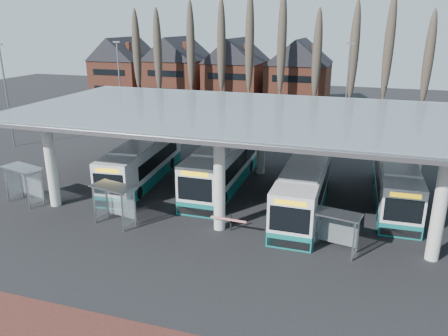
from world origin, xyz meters
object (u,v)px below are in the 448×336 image
(bus_3, at_px, (395,182))
(shelter_2, at_px, (337,223))
(bus_1, at_px, (224,164))
(shelter_1, at_px, (115,196))
(shelter_0, at_px, (25,176))
(bus_0, at_px, (143,162))
(bus_2, at_px, (305,187))

(bus_3, height_order, shelter_2, bus_3)
(bus_1, height_order, shelter_1, bus_1)
(shelter_0, xyz_separation_m, shelter_1, (7.84, -1.12, -0.05))
(shelter_0, bearing_deg, bus_0, 63.44)
(shelter_1, xyz_separation_m, shelter_2, (13.41, 0.51, -0.16))
(bus_3, xyz_separation_m, shelter_2, (-3.41, -8.50, 0.21))
(shelter_0, xyz_separation_m, shelter_2, (21.25, -0.60, -0.20))
(shelter_0, distance_m, shelter_1, 7.92)
(bus_2, relative_size, bus_3, 1.04)
(bus_0, distance_m, bus_3, 18.98)
(bus_2, xyz_separation_m, shelter_0, (-18.77, -4.78, 0.34))
(bus_2, height_order, shelter_2, bus_2)
(bus_0, height_order, shelter_0, bus_0)
(shelter_0, bearing_deg, bus_3, 32.44)
(bus_2, distance_m, bus_3, 6.66)
(bus_0, height_order, shelter_1, bus_0)
(bus_2, xyz_separation_m, shelter_1, (-10.94, -5.90, 0.30))
(bus_1, distance_m, shelter_1, 9.71)
(bus_3, bearing_deg, shelter_0, -163.60)
(bus_2, height_order, bus_3, bus_2)
(bus_0, relative_size, bus_1, 0.95)
(bus_3, distance_m, shelter_1, 19.09)
(bus_3, height_order, shelter_1, bus_3)
(shelter_2, bearing_deg, bus_2, 125.71)
(bus_0, relative_size, bus_3, 1.04)
(bus_0, bearing_deg, shelter_1, -79.82)
(bus_1, relative_size, bus_3, 1.10)
(bus_1, bearing_deg, shelter_0, -148.72)
(bus_1, distance_m, bus_2, 7.17)
(bus_2, bearing_deg, bus_0, 172.55)
(shelter_2, bearing_deg, bus_0, 166.35)
(bus_0, xyz_separation_m, shelter_0, (-5.73, -6.54, 0.37))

